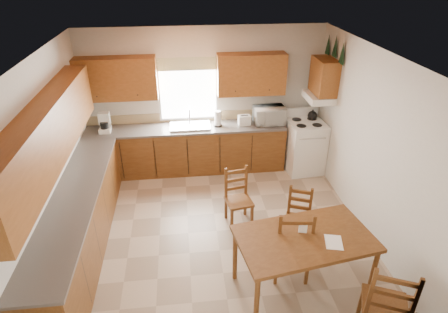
{
  "coord_description": "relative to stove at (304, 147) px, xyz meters",
  "views": [
    {
      "loc": [
        -0.42,
        -4.54,
        3.81
      ],
      "look_at": [
        0.15,
        0.3,
        1.15
      ],
      "focal_mm": 30.0,
      "sensor_mm": 36.0,
      "label": 1
    }
  ],
  "objects": [
    {
      "name": "floor",
      "position": [
        -1.88,
        -1.7,
        -0.5
      ],
      "size": [
        4.5,
        4.5,
        0.0
      ],
      "primitive_type": "plane",
      "color": "gray",
      "rests_on": "ground"
    },
    {
      "name": "ceiling",
      "position": [
        -1.88,
        -1.7,
        2.2
      ],
      "size": [
        4.5,
        4.5,
        0.0
      ],
      "primitive_type": "plane",
      "color": "brown",
      "rests_on": "floor"
    },
    {
      "name": "wall_left",
      "position": [
        -4.13,
        -1.7,
        0.85
      ],
      "size": [
        4.5,
        4.5,
        0.0
      ],
      "primitive_type": "plane",
      "color": "beige",
      "rests_on": "floor"
    },
    {
      "name": "wall_right",
      "position": [
        0.37,
        -1.7,
        0.85
      ],
      "size": [
        4.5,
        4.5,
        0.0
      ],
      "primitive_type": "plane",
      "color": "beige",
      "rests_on": "floor"
    },
    {
      "name": "wall_back",
      "position": [
        -1.88,
        0.55,
        0.85
      ],
      "size": [
        4.5,
        4.5,
        0.0
      ],
      "primitive_type": "plane",
      "color": "beige",
      "rests_on": "floor"
    },
    {
      "name": "wall_front",
      "position": [
        -1.88,
        -3.95,
        0.85
      ],
      "size": [
        4.5,
        4.5,
        0.0
      ],
      "primitive_type": "plane",
      "color": "beige",
      "rests_on": "floor"
    },
    {
      "name": "lower_cab_back",
      "position": [
        -2.25,
        0.25,
        -0.06
      ],
      "size": [
        3.75,
        0.6,
        0.88
      ],
      "primitive_type": "cube",
      "color": "brown",
      "rests_on": "floor"
    },
    {
      "name": "lower_cab_left",
      "position": [
        -3.83,
        -1.85,
        -0.06
      ],
      "size": [
        0.6,
        3.6,
        0.88
      ],
      "primitive_type": "cube",
      "color": "brown",
      "rests_on": "floor"
    },
    {
      "name": "counter_back",
      "position": [
        -2.25,
        0.25,
        0.4
      ],
      "size": [
        3.75,
        0.63,
        0.04
      ],
      "primitive_type": "cube",
      "color": "#514B47",
      "rests_on": "lower_cab_back"
    },
    {
      "name": "counter_left",
      "position": [
        -3.83,
        -1.85,
        0.4
      ],
      "size": [
        0.63,
        3.6,
        0.04
      ],
      "primitive_type": "cube",
      "color": "#514B47",
      "rests_on": "lower_cab_left"
    },
    {
      "name": "backsplash",
      "position": [
        -2.25,
        0.54,
        0.51
      ],
      "size": [
        3.75,
        0.01,
        0.18
      ],
      "primitive_type": "cube",
      "color": "#98835B",
      "rests_on": "counter_back"
    },
    {
      "name": "upper_cab_back_left",
      "position": [
        -3.43,
        0.38,
        1.36
      ],
      "size": [
        1.41,
        0.33,
        0.75
      ],
      "primitive_type": "cube",
      "color": "brown",
      "rests_on": "wall_back"
    },
    {
      "name": "upper_cab_back_right",
      "position": [
        -1.02,
        0.38,
        1.36
      ],
      "size": [
        1.25,
        0.33,
        0.75
      ],
      "primitive_type": "cube",
      "color": "brown",
      "rests_on": "wall_back"
    },
    {
      "name": "upper_cab_left",
      "position": [
        -3.96,
        -1.85,
        1.36
      ],
      "size": [
        0.33,
        3.6,
        0.75
      ],
      "primitive_type": "cube",
      "color": "brown",
      "rests_on": "wall_left"
    },
    {
      "name": "upper_cab_stove",
      "position": [
        0.2,
        -0.05,
        1.4
      ],
      "size": [
        0.33,
        0.62,
        0.62
      ],
      "primitive_type": "cube",
      "color": "brown",
      "rests_on": "wall_right"
    },
    {
      "name": "range_hood",
      "position": [
        0.15,
        -0.05,
        1.02
      ],
      "size": [
        0.44,
        0.62,
        0.12
      ],
      "primitive_type": "cube",
      "color": "silver",
      "rests_on": "wall_right"
    },
    {
      "name": "window_frame",
      "position": [
        -2.18,
        0.52,
        1.05
      ],
      "size": [
        1.13,
        0.02,
        1.18
      ],
      "primitive_type": "cube",
      "color": "silver",
      "rests_on": "wall_back"
    },
    {
      "name": "window_pane",
      "position": [
        -2.18,
        0.51,
        1.05
      ],
      "size": [
        1.05,
        0.01,
        1.1
      ],
      "primitive_type": "cube",
      "color": "white",
      "rests_on": "wall_back"
    },
    {
      "name": "window_valance",
      "position": [
        -2.18,
        0.49,
        1.55
      ],
      "size": [
        1.19,
        0.01,
        0.24
      ],
      "primitive_type": "cube",
      "color": "#617C46",
      "rests_on": "wall_back"
    },
    {
      "name": "sink_basin",
      "position": [
        -2.18,
        0.25,
        0.44
      ],
      "size": [
        0.75,
        0.45,
        0.04
      ],
      "primitive_type": "cube",
      "color": "silver",
      "rests_on": "counter_back"
    },
    {
      "name": "pine_decal_a",
      "position": [
        0.33,
        -0.37,
        1.88
      ],
      "size": [
        0.22,
        0.22,
        0.36
      ],
      "primitive_type": "cone",
      "color": "black",
      "rests_on": "wall_right"
    },
    {
      "name": "pine_decal_b",
      "position": [
        0.33,
        -0.05,
        1.92
      ],
      "size": [
        0.22,
        0.22,
        0.36
      ],
      "primitive_type": "cone",
      "color": "black",
      "rests_on": "wall_right"
    },
    {
      "name": "pine_decal_c",
      "position": [
        0.33,
        0.27,
        1.88
      ],
      "size": [
        0.22,
        0.22,
        0.36
      ],
      "primitive_type": "cone",
      "color": "black",
      "rests_on": "wall_right"
    },
    {
      "name": "stove",
      "position": [
        0.0,
        0.0,
        0.0
      ],
      "size": [
        0.72,
        0.74,
        0.99
      ],
      "primitive_type": "cube",
      "rotation": [
        0.0,
        0.0,
        0.08
      ],
      "color": "silver",
      "rests_on": "floor"
    },
    {
      "name": "coffeemaker",
      "position": [
        -3.73,
        0.22,
        0.61
      ],
      "size": [
        0.27,
        0.3,
        0.37
      ],
      "primitive_type": "cube",
      "rotation": [
        0.0,
        0.0,
        -0.26
      ],
      "color": "silver",
      "rests_on": "counter_back"
    },
    {
      "name": "paper_towel",
      "position": [
        -1.65,
        0.25,
        0.57
      ],
      "size": [
        0.16,
        0.16,
        0.3
      ],
      "primitive_type": "cylinder",
      "rotation": [
        0.0,
        0.0,
        0.28
      ],
      "color": "white",
      "rests_on": "counter_back"
    },
    {
      "name": "toaster",
      "position": [
        -1.15,
        0.23,
        0.52
      ],
      "size": [
        0.24,
        0.17,
        0.19
      ],
      "primitive_type": "cube",
      "rotation": [
        0.0,
        0.0,
        0.09
      ],
      "color": "silver",
      "rests_on": "counter_back"
    },
    {
      "name": "microwave",
      "position": [
        -0.67,
        0.25,
        0.59
      ],
      "size": [
        0.56,
        0.42,
        0.33
      ],
      "primitive_type": "imported",
      "rotation": [
        0.0,
        0.0,
        0.05
      ],
      "color": "silver",
      "rests_on": "counter_back"
    },
    {
      "name": "dining_table",
      "position": [
        -0.94,
        -2.95,
        -0.07
      ],
      "size": [
        1.72,
        1.16,
        0.86
      ],
      "primitive_type": "cube",
      "rotation": [
        0.0,
        0.0,
        0.16
      ],
      "color": "brown",
      "rests_on": "floor"
    },
    {
      "name": "chair_near_left",
      "position": [
        -1.0,
        -2.67,
        0.05
      ],
      "size": [
        0.51,
        0.49,
        1.09
      ],
      "primitive_type": "cube",
      "rotation": [
        0.0,
        0.0,
        3.01
      ],
      "color": "brown",
      "rests_on": "floor"
    },
    {
      "name": "chair_near_right",
      "position": [
        -0.26,
        -3.69,
        0.06
      ],
      "size": [
        0.61,
        0.6,
        1.11
      ],
      "primitive_type": "cube",
      "rotation": [
        0.0,
        0.0,
        2.71
      ],
      "color": "brown",
      "rests_on": "floor"
    },
    {
      "name": "chair_far_left",
      "position": [
        -1.51,
        -1.52,
        -0.03
      ],
      "size": [
        0.45,
        0.43,
        0.93
      ],
      "primitive_type": "cube",
      "rotation": [
        0.0,
        0.0,
        0.18
      ],
      "color": "brown",
      "rests_on": "floor"
    },
    {
      "name": "chair_far_right",
      "position": [
        -0.73,
        -2.07,
        -0.06
      ],
      "size": [
        0.47,
        0.46,
        0.86
      ],
      "primitive_type": "cube",
      "rotation": [
        0.0,
        0.0,
        -0.39
      ],
      "color": "brown",
      "rests_on": "floor"
    },
    {
      "name": "table_paper",
      "position": [
        -0.64,
        -3.08,
        0.36
      ],
      "size": [
        0.25,
        0.3,
        0.0
      ],
      "primitive_type": "cube",
      "rotation": [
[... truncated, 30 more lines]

